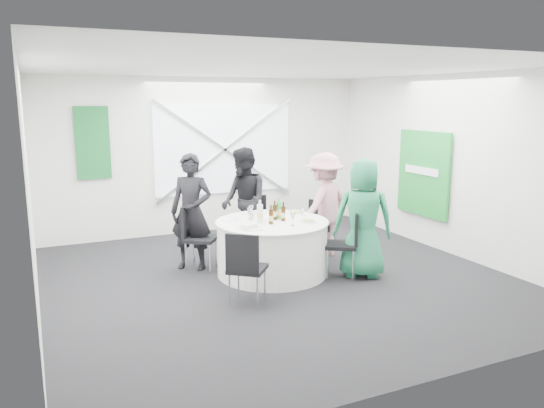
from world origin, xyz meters
name	(u,v)px	position (x,y,z in m)	size (l,w,h in m)	color
floor	(278,278)	(0.00, 0.00, 0.00)	(6.00, 6.00, 0.00)	black
ceiling	(279,68)	(0.00, 0.00, 2.80)	(6.00, 6.00, 0.00)	silver
wall_back	(208,155)	(0.00, 3.00, 1.40)	(6.00, 6.00, 0.00)	silver
wall_front	(436,225)	(0.00, -3.00, 1.40)	(6.00, 6.00, 0.00)	silver
wall_left	(29,194)	(-3.00, 0.00, 1.40)	(6.00, 6.00, 0.00)	silver
wall_right	(453,165)	(3.00, 0.00, 1.40)	(6.00, 6.00, 0.00)	silver
window_panel	(224,150)	(0.30, 2.96, 1.50)	(2.60, 0.03, 1.60)	silver
window_brace_a	(225,150)	(0.30, 2.92, 1.50)	(0.05, 0.05, 3.16)	silver
window_brace_b	(225,150)	(0.30, 2.92, 1.50)	(0.05, 0.05, 3.16)	silver
green_banner	(93,143)	(-2.00, 2.95, 1.70)	(0.55, 0.04, 1.20)	#136223
green_sign	(423,174)	(2.94, 0.60, 1.20)	(0.05, 1.20, 1.40)	#198B2E
banquet_table	(272,248)	(0.00, 0.20, 0.38)	(1.56, 1.56, 0.76)	silver
chair_back	(256,220)	(0.24, 1.34, 0.52)	(0.48, 0.49, 0.89)	black
chair_back_left	(195,232)	(-0.91, 0.85, 0.55)	(0.60, 0.59, 0.94)	black
chair_back_right	(315,225)	(0.96, 0.70, 0.51)	(0.54, 0.53, 0.87)	black
chair_front_right	(347,239)	(0.88, -0.33, 0.54)	(0.58, 0.57, 0.92)	black
chair_front_left	(245,264)	(-0.79, -0.77, 0.53)	(0.58, 0.58, 0.91)	black
person_man_back_left	(191,212)	(-0.94, 0.91, 0.83)	(0.61, 0.40, 1.67)	black
person_man_back	(244,202)	(0.01, 1.28, 0.84)	(0.82, 0.45, 1.69)	black
person_woman_pink	(324,205)	(1.09, 0.65, 0.81)	(1.04, 0.49, 1.62)	#C98293
person_woman_green	(363,218)	(1.09, -0.39, 0.82)	(0.80, 0.52, 1.64)	#217951
plate_back	(258,213)	(0.02, 0.75, 0.77)	(0.28, 0.28, 0.01)	white
plate_back_left	(231,220)	(-0.49, 0.48, 0.77)	(0.27, 0.27, 0.01)	white
plate_back_right	(295,212)	(0.52, 0.51, 0.78)	(0.26, 0.26, 0.04)	white
plate_front_right	(308,221)	(0.42, -0.07, 0.78)	(0.25, 0.25, 0.04)	white
plate_front_left	(253,229)	(-0.41, -0.12, 0.77)	(0.25, 0.25, 0.01)	white
napkin	(249,226)	(-0.46, -0.10, 0.80)	(0.19, 0.13, 0.05)	silver
beer_bottle_a	(260,214)	(-0.14, 0.27, 0.86)	(0.06, 0.06, 0.27)	#3D220B
beer_bottle_b	(275,212)	(0.07, 0.27, 0.86)	(0.06, 0.06, 0.27)	#3D220B
beer_bottle_c	(283,214)	(0.15, 0.14, 0.86)	(0.06, 0.06, 0.26)	#3D220B
beer_bottle_d	(271,217)	(-0.09, 0.05, 0.86)	(0.06, 0.06, 0.26)	#3D220B
green_water_bottle	(279,211)	(0.15, 0.29, 0.88)	(0.08, 0.08, 0.30)	green
clear_water_bottle	(260,214)	(-0.19, 0.19, 0.88)	(0.08, 0.08, 0.31)	white
wine_glass_a	(251,208)	(-0.16, 0.55, 0.88)	(0.07, 0.07, 0.17)	white
wine_glass_b	(250,211)	(-0.24, 0.43, 0.88)	(0.07, 0.07, 0.17)	white
wine_glass_c	(250,215)	(-0.34, 0.16, 0.88)	(0.07, 0.07, 0.17)	white
wine_glass_d	(302,213)	(0.37, 0.01, 0.88)	(0.07, 0.07, 0.17)	white
wine_glass_e	(252,217)	(-0.37, 0.03, 0.88)	(0.07, 0.07, 0.17)	white
wine_glass_f	(293,216)	(0.14, -0.15, 0.88)	(0.07, 0.07, 0.17)	white
fork_a	(234,217)	(-0.40, 0.62, 0.76)	(0.01, 0.15, 0.01)	silver
knife_a	(230,222)	(-0.55, 0.37, 0.76)	(0.01, 0.15, 0.01)	silver
fork_b	(241,228)	(-0.54, 0.00, 0.76)	(0.01, 0.15, 0.01)	silver
knife_b	(264,231)	(-0.33, -0.27, 0.76)	(0.01, 0.15, 0.01)	silver
fork_c	(305,216)	(0.57, 0.31, 0.76)	(0.01, 0.15, 0.01)	silver
knife_c	(285,213)	(0.40, 0.62, 0.76)	(0.01, 0.15, 0.01)	silver
fork_d	(271,212)	(0.22, 0.73, 0.76)	(0.01, 0.15, 0.01)	silver
knife_d	(246,214)	(-0.16, 0.75, 0.76)	(0.01, 0.15, 0.01)	silver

